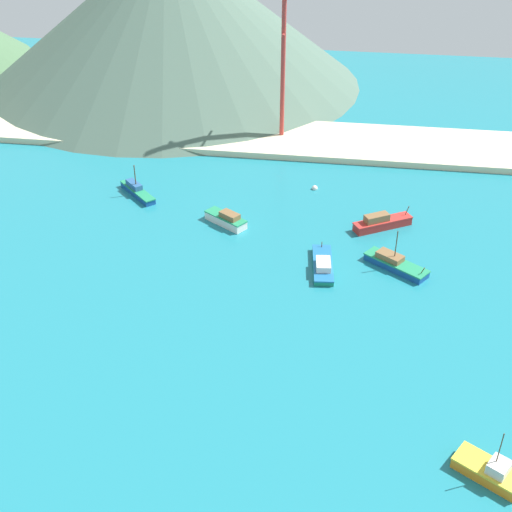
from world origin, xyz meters
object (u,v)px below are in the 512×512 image
Objects in this scene: radio_tower at (283,54)px; fishing_boat_5 at (226,219)px; fishing_boat_4 at (490,471)px; fishing_boat_7 at (323,265)px; fishing_boat_2 at (137,191)px; fishing_boat_10 at (395,264)px; buoy_2 at (315,188)px; fishing_boat_1 at (381,223)px.

fishing_boat_5 is at bearing -97.64° from radio_tower.
fishing_boat_5 is at bearing 127.66° from fishing_boat_4.
fishing_boat_7 is (16.19, -10.58, -0.28)m from fishing_boat_5.
fishing_boat_2 is 39.13m from radio_tower.
fishing_boat_10 is at bearing 102.92° from fishing_boat_4.
fishing_boat_2 reaches higher than fishing_boat_7.
fishing_boat_10 is 9.29× the size of buoy_2.
fishing_boat_2 is at bearing -128.49° from radio_tower.
fishing_boat_1 is 9.37× the size of buoy_2.
fishing_boat_4 reaches higher than fishing_boat_2.
buoy_2 is at bearing 47.72° from fishing_boat_5.
fishing_boat_7 is at bearing 118.36° from fishing_boat_4.
fishing_boat_2 is 74.28m from fishing_boat_4.
fishing_boat_2 is at bearing 155.73° from fishing_boat_5.
radio_tower is (-19.88, 32.98, 16.53)m from fishing_boat_1.
fishing_boat_5 is 7.35× the size of buoy_2.
fishing_boat_1 is at bearing 99.48° from fishing_boat_10.
buoy_2 is at bearing 133.75° from fishing_boat_1.
fishing_boat_10 is at bearing -18.49° from fishing_boat_5.
fishing_boat_10 is at bearing 9.40° from fishing_boat_7.
radio_tower reaches higher than buoy_2.
fishing_boat_2 is at bearing 159.18° from fishing_boat_10.
fishing_boat_7 is (33.44, -18.36, -0.11)m from fishing_boat_2.
fishing_boat_10 reaches higher than fishing_boat_1.
buoy_2 is 28.49m from radio_tower.
fishing_boat_2 is 0.24× the size of radio_tower.
radio_tower is (-8.40, 20.99, 17.34)m from buoy_2.
fishing_boat_2 reaches higher than fishing_boat_5.
fishing_boat_4 reaches higher than fishing_boat_7.
fishing_boat_5 is 27.97m from fishing_boat_10.
fishing_boat_5 is 0.79× the size of fishing_boat_10.
fishing_boat_10 is (10.34, 1.71, 0.11)m from fishing_boat_7.
fishing_boat_4 is at bearing -45.46° from fishing_boat_2.
radio_tower reaches higher than fishing_boat_7.
fishing_boat_5 reaches higher than buoy_2.
buoy_2 is (-11.48, 11.99, -0.81)m from fishing_boat_1.
fishing_boat_7 is 50.34m from radio_tower.
fishing_boat_4 is at bearing -69.53° from radio_tower.
fishing_boat_5 is 0.22× the size of radio_tower.
fishing_boat_10 is 26.90m from buoy_2.
fishing_boat_7 reaches higher than buoy_2.
fishing_boat_10 is at bearing -80.52° from fishing_boat_1.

